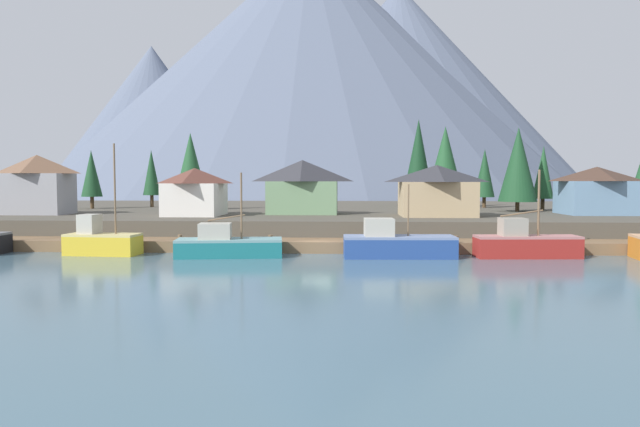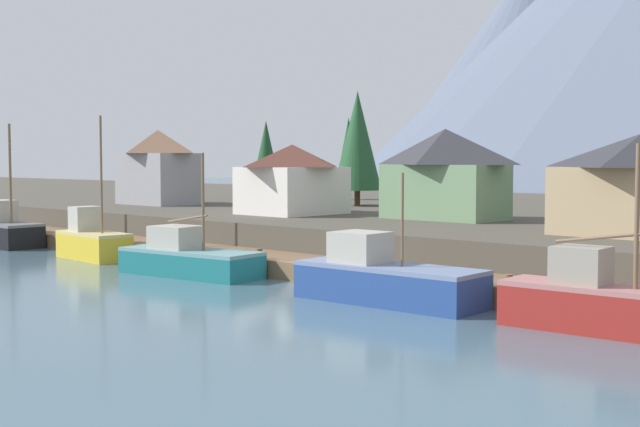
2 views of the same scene
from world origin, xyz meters
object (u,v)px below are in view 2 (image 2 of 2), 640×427
at_px(house_green, 445,173).
at_px(conifer_far_left, 266,152).
at_px(fishing_boat_teal, 188,258).
at_px(fishing_boat_yellow, 93,242).
at_px(house_grey, 158,166).
at_px(conifer_near_left, 357,141).
at_px(fishing_boat_red, 608,304).
at_px(fishing_boat_blue, 385,279).
at_px(house_white, 292,179).
at_px(fishing_boat_black, 3,229).
at_px(conifer_back_right, 348,150).

distance_m(house_green, conifer_far_left, 32.21).
bearing_deg(fishing_boat_teal, fishing_boat_yellow, 169.20).
bearing_deg(house_grey, conifer_near_left, 35.80).
xyz_separation_m(fishing_boat_red, house_grey, (-50.00, 15.91, 4.83)).
bearing_deg(fishing_boat_blue, house_white, 142.17).
relative_size(fishing_boat_black, conifer_back_right, 1.11).
distance_m(conifer_near_left, conifer_far_left, 14.87).
bearing_deg(conifer_near_left, fishing_boat_teal, -68.65).
bearing_deg(fishing_boat_blue, fishing_boat_teal, 179.29).
xyz_separation_m(house_white, house_grey, (-18.57, 1.34, 0.79)).
bearing_deg(conifer_back_right, fishing_boat_red, -38.62).
relative_size(fishing_boat_teal, house_green, 1.08).
height_order(house_white, conifer_near_left, conifer_near_left).
relative_size(fishing_boat_red, conifer_near_left, 0.84).
bearing_deg(fishing_boat_black, fishing_boat_yellow, 0.19).
bearing_deg(fishing_boat_red, fishing_boat_teal, 178.16).
relative_size(house_white, house_grey, 0.98).
height_order(house_grey, conifer_near_left, conifer_near_left).
xyz_separation_m(fishing_boat_blue, house_grey, (-39.43, 16.23, 4.86)).
xyz_separation_m(fishing_boat_teal, house_green, (4.78, 18.45, 4.69)).
distance_m(fishing_boat_yellow, conifer_back_right, 36.10).
relative_size(fishing_boat_yellow, house_grey, 1.29).
xyz_separation_m(conifer_back_right, conifer_far_left, (-6.49, -5.38, -0.19)).
height_order(fishing_boat_red, house_green, house_green).
height_order(house_grey, conifer_far_left, conifer_far_left).
relative_size(fishing_boat_blue, conifer_back_right, 1.10).
relative_size(house_green, conifer_near_left, 0.82).
relative_size(fishing_boat_black, fishing_boat_teal, 1.03).
bearing_deg(house_grey, house_white, -4.14).
bearing_deg(conifer_near_left, fishing_boat_red, -37.00).
height_order(fishing_boat_yellow, house_grey, fishing_boat_yellow).
distance_m(fishing_boat_yellow, house_grey, 22.05).
xyz_separation_m(fishing_boat_teal, fishing_boat_blue, (14.02, 0.40, 0.12)).
bearing_deg(house_white, house_grey, 175.86).
distance_m(fishing_boat_teal, conifer_far_left, 39.70).
xyz_separation_m(house_grey, house_green, (30.20, 1.82, -0.29)).
xyz_separation_m(fishing_boat_yellow, fishing_boat_teal, (10.97, -0.67, -0.18)).
relative_size(fishing_boat_blue, house_green, 1.10).
distance_m(house_white, conifer_far_left, 23.64).
relative_size(fishing_boat_teal, house_white, 1.26).
relative_size(fishing_boat_teal, fishing_boat_red, 1.06).
relative_size(conifer_back_right, conifer_far_left, 1.04).
xyz_separation_m(fishing_boat_red, house_green, (-19.80, 17.73, 4.55)).
distance_m(fishing_boat_yellow, fishing_boat_teal, 10.99).
bearing_deg(conifer_back_right, fishing_boat_blue, -46.84).
bearing_deg(conifer_far_left, fishing_boat_red, -30.41).
bearing_deg(fishing_boat_teal, house_green, 68.13).
height_order(fishing_boat_yellow, house_white, fishing_boat_yellow).
relative_size(house_green, conifer_far_left, 1.04).
xyz_separation_m(fishing_boat_black, house_grey, (-2.16, 16.00, 4.68)).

